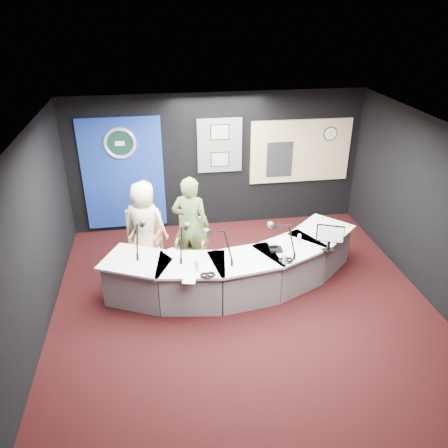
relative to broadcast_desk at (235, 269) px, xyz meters
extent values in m
plane|color=black|center=(0.05, -0.55, -0.38)|extent=(6.00, 6.00, 0.00)
cube|color=silver|center=(0.05, -0.55, 2.42)|extent=(6.00, 6.00, 0.02)
cube|color=black|center=(0.05, 2.45, 1.02)|extent=(6.00, 0.02, 2.80)
cube|color=black|center=(0.05, -3.55, 1.02)|extent=(6.00, 0.02, 2.80)
cube|color=black|center=(-2.95, -0.55, 1.02)|extent=(0.02, 6.00, 2.80)
cube|color=black|center=(3.05, -0.55, 1.02)|extent=(0.02, 6.00, 2.80)
cube|color=navy|center=(-1.85, 2.42, 0.88)|extent=(1.60, 0.05, 2.30)
torus|color=silver|center=(-1.85, 2.38, 1.52)|extent=(0.63, 0.07, 0.63)
cylinder|color=black|center=(-1.85, 2.38, 1.52)|extent=(0.48, 0.01, 0.48)
cube|color=slate|center=(0.10, 2.42, 1.38)|extent=(0.90, 0.04, 1.10)
cube|color=tan|center=(0.10, 2.39, 1.65)|extent=(0.34, 0.02, 0.27)
cube|color=tan|center=(0.10, 2.39, 1.09)|extent=(0.34, 0.02, 0.27)
cube|color=#CFB181|center=(1.80, 2.42, 1.18)|extent=(2.12, 0.06, 1.32)
cube|color=#FFF0A1|center=(1.80, 2.41, 1.18)|extent=(2.00, 0.02, 1.20)
cube|color=black|center=(1.35, 2.39, 1.03)|extent=(0.55, 0.02, 0.75)
cylinder|color=white|center=(2.40, 2.39, 1.52)|extent=(0.28, 0.01, 0.28)
cube|color=gray|center=(-1.55, 1.24, 0.24)|extent=(0.51, 0.24, 0.70)
imported|color=#FFFECB|center=(-1.46, 1.00, 0.44)|extent=(0.92, 0.75, 1.62)
imported|color=#5E763D|center=(-0.67, 0.68, 0.52)|extent=(0.76, 0.63, 1.79)
cube|color=black|center=(1.48, -0.27, 0.70)|extent=(0.39, 0.18, 0.28)
cube|color=black|center=(0.64, -0.15, 0.40)|extent=(0.20, 0.17, 0.05)
torus|color=black|center=(0.71, -0.47, 0.39)|extent=(0.24, 0.24, 0.04)
torus|color=black|center=(-0.54, -0.70, 0.39)|extent=(0.19, 0.19, 0.03)
cube|color=white|center=(-1.02, 0.04, 0.38)|extent=(0.33, 0.36, 0.00)
cube|color=white|center=(-0.81, -0.73, 0.38)|extent=(0.24, 0.30, 0.00)
camera|label=1|loc=(-1.16, -6.22, 4.08)|focal=36.00mm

